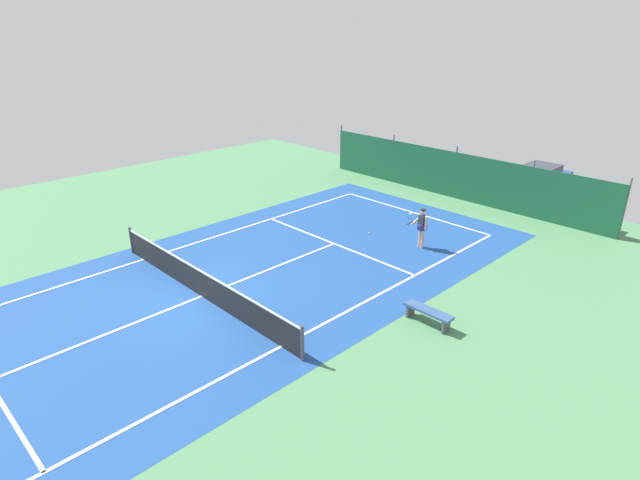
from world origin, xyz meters
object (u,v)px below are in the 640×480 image
at_px(tennis_ball_near_player, 369,233).
at_px(tennis_net, 201,283).
at_px(parked_car, 539,181).
at_px(tennis_player, 422,225).
at_px(courtside_bench, 428,313).

bearing_deg(tennis_ball_near_player, tennis_net, -92.16).
distance_m(tennis_net, parked_car, 18.90).
distance_m(tennis_player, parked_car, 9.98).
bearing_deg(tennis_net, courtside_bench, 32.37).
relative_size(parked_car, courtside_bench, 2.63).
relative_size(tennis_ball_near_player, courtside_bench, 0.04).
bearing_deg(tennis_net, tennis_ball_near_player, 87.84).
bearing_deg(tennis_player, courtside_bench, 149.33).
bearing_deg(tennis_net, parked_car, 80.62).
distance_m(tennis_player, tennis_ball_near_player, 2.61).
height_order(tennis_player, courtside_bench, tennis_player).
bearing_deg(courtside_bench, parked_car, 102.43).
xyz_separation_m(tennis_net, tennis_player, (2.72, 8.67, 0.45)).
bearing_deg(tennis_ball_near_player, courtside_bench, -35.32).
relative_size(tennis_player, tennis_ball_near_player, 24.85).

